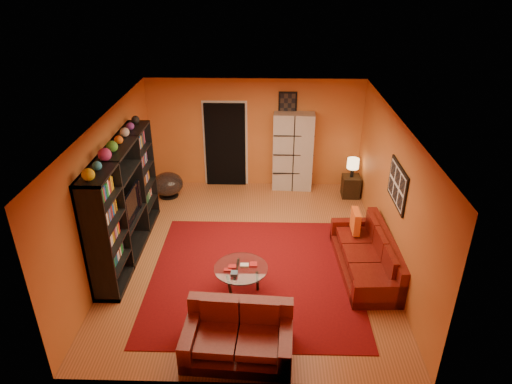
{
  "coord_description": "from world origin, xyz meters",
  "views": [
    {
      "loc": [
        0.3,
        -7.18,
        4.95
      ],
      "look_at": [
        0.1,
        0.1,
        1.24
      ],
      "focal_mm": 32.0,
      "sensor_mm": 36.0,
      "label": 1
    }
  ],
  "objects_px": {
    "sofa": "(370,256)",
    "loveseat": "(239,334)",
    "bowl_chair": "(168,184)",
    "table_lamp": "(353,164)",
    "tv": "(127,205)",
    "entertainment_unit": "(124,202)",
    "storage_cabinet": "(293,152)",
    "coffee_table": "(241,270)",
    "side_table": "(351,186)"
  },
  "relations": [
    {
      "from": "loveseat",
      "to": "side_table",
      "type": "distance_m",
      "value": 5.33
    },
    {
      "from": "bowl_chair",
      "to": "storage_cabinet",
      "type": "bearing_deg",
      "value": 10.52
    },
    {
      "from": "coffee_table",
      "to": "bowl_chair",
      "type": "xyz_separation_m",
      "value": [
        -1.89,
        3.37,
        -0.1
      ]
    },
    {
      "from": "sofa",
      "to": "loveseat",
      "type": "height_order",
      "value": "same"
    },
    {
      "from": "sofa",
      "to": "storage_cabinet",
      "type": "bearing_deg",
      "value": 107.69
    },
    {
      "from": "coffee_table",
      "to": "side_table",
      "type": "relative_size",
      "value": 1.78
    },
    {
      "from": "bowl_chair",
      "to": "loveseat",
      "type": "bearing_deg",
      "value": -67.62
    },
    {
      "from": "tv",
      "to": "coffee_table",
      "type": "distance_m",
      "value": 2.45
    },
    {
      "from": "table_lamp",
      "to": "coffee_table",
      "type": "bearing_deg",
      "value": -124.1
    },
    {
      "from": "entertainment_unit",
      "to": "loveseat",
      "type": "xyz_separation_m",
      "value": [
        2.2,
        -2.42,
        -0.77
      ]
    },
    {
      "from": "side_table",
      "to": "table_lamp",
      "type": "xyz_separation_m",
      "value": [
        0.0,
        0.0,
        0.56
      ]
    },
    {
      "from": "tv",
      "to": "side_table",
      "type": "xyz_separation_m",
      "value": [
        4.47,
        2.41,
        -0.75
      ]
    },
    {
      "from": "tv",
      "to": "storage_cabinet",
      "type": "height_order",
      "value": "storage_cabinet"
    },
    {
      "from": "loveseat",
      "to": "table_lamp",
      "type": "relative_size",
      "value": 3.49
    },
    {
      "from": "coffee_table",
      "to": "table_lamp",
      "type": "bearing_deg",
      "value": 55.9
    },
    {
      "from": "tv",
      "to": "coffee_table",
      "type": "relative_size",
      "value": 1.1
    },
    {
      "from": "loveseat",
      "to": "storage_cabinet",
      "type": "height_order",
      "value": "storage_cabinet"
    },
    {
      "from": "storage_cabinet",
      "to": "table_lamp",
      "type": "bearing_deg",
      "value": -13.92
    },
    {
      "from": "storage_cabinet",
      "to": "side_table",
      "type": "xyz_separation_m",
      "value": [
        1.35,
        -0.42,
        -0.68
      ]
    },
    {
      "from": "entertainment_unit",
      "to": "storage_cabinet",
      "type": "relative_size",
      "value": 1.61
    },
    {
      "from": "loveseat",
      "to": "side_table",
      "type": "xyz_separation_m",
      "value": [
        2.32,
        4.8,
        -0.03
      ]
    },
    {
      "from": "entertainment_unit",
      "to": "coffee_table",
      "type": "xyz_separation_m",
      "value": [
        2.16,
        -1.11,
        -0.65
      ]
    },
    {
      "from": "storage_cabinet",
      "to": "tv",
      "type": "bearing_deg",
      "value": -134.55
    },
    {
      "from": "sofa",
      "to": "loveseat",
      "type": "distance_m",
      "value": 2.93
    },
    {
      "from": "table_lamp",
      "to": "bowl_chair",
      "type": "bearing_deg",
      "value": -178.37
    },
    {
      "from": "coffee_table",
      "to": "side_table",
      "type": "bearing_deg",
      "value": 55.9
    },
    {
      "from": "sofa",
      "to": "bowl_chair",
      "type": "relative_size",
      "value": 3.06
    },
    {
      "from": "sofa",
      "to": "table_lamp",
      "type": "height_order",
      "value": "table_lamp"
    },
    {
      "from": "tv",
      "to": "coffee_table",
      "type": "xyz_separation_m",
      "value": [
        2.11,
        -1.08,
        -0.6
      ]
    },
    {
      "from": "tv",
      "to": "side_table",
      "type": "bearing_deg",
      "value": -61.7
    },
    {
      "from": "storage_cabinet",
      "to": "table_lamp",
      "type": "xyz_separation_m",
      "value": [
        1.35,
        -0.42,
        -0.12
      ]
    },
    {
      "from": "tv",
      "to": "entertainment_unit",
      "type": "bearing_deg",
      "value": 60.89
    },
    {
      "from": "entertainment_unit",
      "to": "side_table",
      "type": "bearing_deg",
      "value": 27.76
    },
    {
      "from": "tv",
      "to": "table_lamp",
      "type": "distance_m",
      "value": 5.09
    },
    {
      "from": "entertainment_unit",
      "to": "loveseat",
      "type": "height_order",
      "value": "entertainment_unit"
    },
    {
      "from": "entertainment_unit",
      "to": "coffee_table",
      "type": "distance_m",
      "value": 2.51
    },
    {
      "from": "sofa",
      "to": "table_lamp",
      "type": "xyz_separation_m",
      "value": [
        0.11,
        2.87,
        0.53
      ]
    },
    {
      "from": "sofa",
      "to": "loveseat",
      "type": "bearing_deg",
      "value": -141.73
    },
    {
      "from": "loveseat",
      "to": "side_table",
      "type": "height_order",
      "value": "loveseat"
    },
    {
      "from": "loveseat",
      "to": "bowl_chair",
      "type": "distance_m",
      "value": 5.06
    },
    {
      "from": "entertainment_unit",
      "to": "table_lamp",
      "type": "bearing_deg",
      "value": 27.76
    },
    {
      "from": "tv",
      "to": "bowl_chair",
      "type": "height_order",
      "value": "tv"
    },
    {
      "from": "entertainment_unit",
      "to": "tv",
      "type": "xyz_separation_m",
      "value": [
        0.05,
        -0.03,
        -0.05
      ]
    },
    {
      "from": "entertainment_unit",
      "to": "sofa",
      "type": "relative_size",
      "value": 1.38
    },
    {
      "from": "tv",
      "to": "storage_cabinet",
      "type": "relative_size",
      "value": 0.53
    },
    {
      "from": "bowl_chair",
      "to": "table_lamp",
      "type": "height_order",
      "value": "table_lamp"
    },
    {
      "from": "storage_cabinet",
      "to": "sofa",
      "type": "bearing_deg",
      "value": -66.12
    },
    {
      "from": "sofa",
      "to": "bowl_chair",
      "type": "xyz_separation_m",
      "value": [
        -4.14,
        2.75,
        0.02
      ]
    },
    {
      "from": "bowl_chair",
      "to": "table_lamp",
      "type": "bearing_deg",
      "value": 1.63
    },
    {
      "from": "loveseat",
      "to": "bowl_chair",
      "type": "height_order",
      "value": "loveseat"
    }
  ]
}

